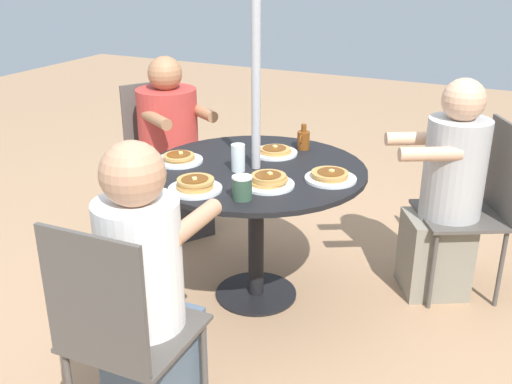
# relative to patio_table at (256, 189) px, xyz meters

# --- Properties ---
(ground_plane) EXTENTS (12.00, 12.00, 0.00)m
(ground_plane) POSITION_rel_patio_table_xyz_m (0.00, 0.00, -0.63)
(ground_plane) COLOR tan
(patio_table) EXTENTS (1.11, 1.11, 0.74)m
(patio_table) POSITION_rel_patio_table_xyz_m (0.00, 0.00, 0.00)
(patio_table) COLOR black
(patio_table) RESTS_ON ground
(umbrella_pole) EXTENTS (0.04, 0.04, 2.28)m
(umbrella_pole) POSITION_rel_patio_table_xyz_m (0.00, 0.00, 0.51)
(umbrella_pole) COLOR #ADADB2
(umbrella_pole) RESTS_ON ground
(patio_chair_north) EXTENTS (0.57, 0.57, 0.94)m
(patio_chair_north) POSITION_rel_patio_table_xyz_m (-0.57, 1.02, -0.09)
(patio_chair_north) COLOR #514C47
(patio_chair_north) RESTS_ON ground
(diner_north) EXTENTS (0.49, 0.55, 1.18)m
(diner_north) POSITION_rel_patio_table_xyz_m (-0.48, 0.87, -0.08)
(diner_north) COLOR gray
(diner_north) RESTS_ON ground
(patio_chair_east) EXTENTS (0.58, 0.58, 0.94)m
(patio_chair_east) POSITION_rel_patio_table_xyz_m (-0.60, -1.01, -0.09)
(patio_chair_east) COLOR #514C47
(patio_chair_east) RESTS_ON ground
(diner_east) EXTENTS (0.55, 0.58, 1.15)m
(diner_east) POSITION_rel_patio_table_xyz_m (-0.51, -0.85, -0.11)
(diner_east) COLOR #3D3D42
(diner_east) RESTS_ON ground
(patio_chair_south) EXTENTS (0.43, 0.43, 0.94)m
(patio_chair_south) POSITION_rel_patio_table_xyz_m (1.17, 0.04, -0.09)
(patio_chair_south) COLOR #514C47
(patio_chair_south) RESTS_ON ground
(diner_south) EXTENTS (0.50, 0.33, 1.17)m
(diner_south) POSITION_rel_patio_table_xyz_m (0.99, 0.03, -0.07)
(diner_south) COLOR slate
(diner_south) RESTS_ON ground
(pancake_plate_a) EXTENTS (0.25, 0.25, 0.04)m
(pancake_plate_a) POSITION_rel_patio_table_xyz_m (-0.24, -0.00, 0.13)
(pancake_plate_a) COLOR white
(pancake_plate_a) RESTS_ON patio_table
(pancake_plate_b) EXTENTS (0.25, 0.25, 0.07)m
(pancake_plate_b) POSITION_rel_patio_table_xyz_m (0.20, 0.16, 0.14)
(pancake_plate_b) COLOR white
(pancake_plate_b) RESTS_ON patio_table
(pancake_plate_c) EXTENTS (0.25, 0.25, 0.05)m
(pancake_plate_c) POSITION_rel_patio_table_xyz_m (0.09, -0.40, 0.13)
(pancake_plate_c) COLOR white
(pancake_plate_c) RESTS_ON patio_table
(pancake_plate_d) EXTENTS (0.25, 0.25, 0.07)m
(pancake_plate_d) POSITION_rel_patio_table_xyz_m (0.39, -0.12, 0.14)
(pancake_plate_d) COLOR white
(pancake_plate_d) RESTS_ON patio_table
(pancake_plate_e) EXTENTS (0.25, 0.25, 0.05)m
(pancake_plate_e) POSITION_rel_patio_table_xyz_m (-0.00, 0.39, 0.13)
(pancake_plate_e) COLOR white
(pancake_plate_e) RESTS_ON patio_table
(syrup_bottle) EXTENTS (0.09, 0.07, 0.14)m
(syrup_bottle) POSITION_rel_patio_table_xyz_m (-0.39, 0.10, 0.17)
(syrup_bottle) COLOR brown
(syrup_bottle) RESTS_ON patio_table
(coffee_cup) EXTENTS (0.09, 0.09, 0.11)m
(coffee_cup) POSITION_rel_patio_table_xyz_m (0.39, 0.12, 0.17)
(coffee_cup) COLOR #33513D
(coffee_cup) RESTS_ON patio_table
(drinking_glass_a) EXTENTS (0.07, 0.07, 0.13)m
(drinking_glass_a) POSITION_rel_patio_table_xyz_m (0.08, -0.06, 0.18)
(drinking_glass_a) COLOR silver
(drinking_glass_a) RESTS_ON patio_table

